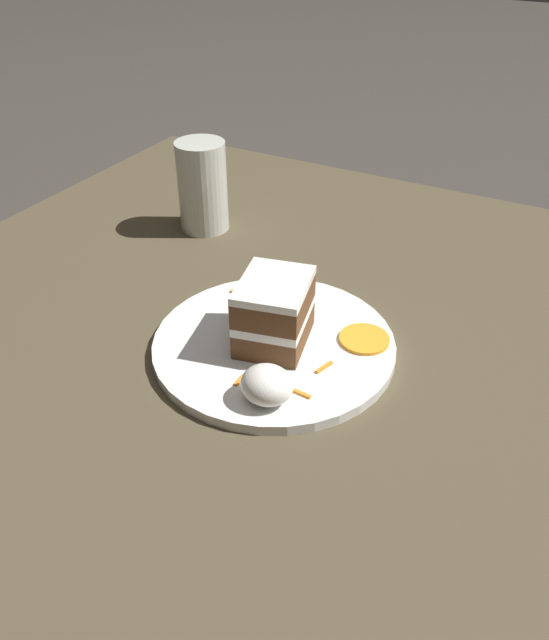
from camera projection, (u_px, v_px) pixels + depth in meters
name	position (u px, v px, depth m)	size (l,w,h in m)	color
ground_plane	(288.00, 370.00, 0.74)	(6.00, 6.00, 0.00)	#38332D
dining_table	(288.00, 362.00, 0.74)	(1.14, 1.11, 0.03)	#4C422D
plate	(274.00, 344.00, 0.73)	(0.28, 0.28, 0.01)	white
cake_slice	(276.00, 310.00, 0.71)	(0.09, 0.11, 0.08)	brown
cream_dollop	(267.00, 385.00, 0.64)	(0.06, 0.05, 0.04)	white
orange_garnish	(364.00, 339.00, 0.73)	(0.06, 0.06, 0.00)	orange
carrot_shreds_scatter	(273.00, 328.00, 0.75)	(0.18, 0.19, 0.00)	orange
drinking_glass	(203.00, 192.00, 0.96)	(0.08, 0.08, 0.14)	beige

